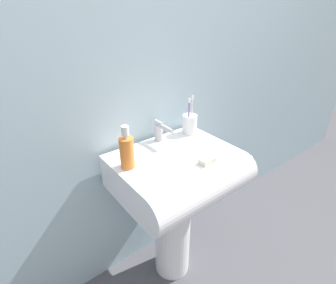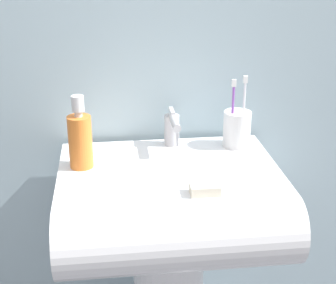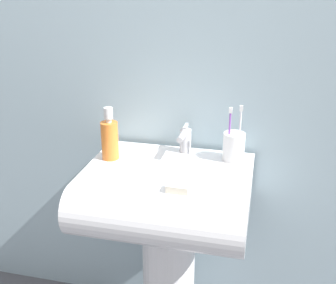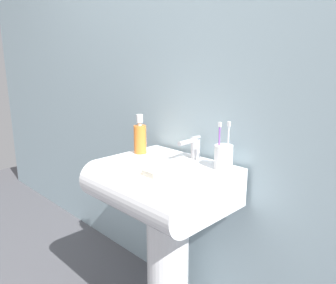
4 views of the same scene
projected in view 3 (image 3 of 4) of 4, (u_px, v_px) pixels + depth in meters
wall_back at (184, 41)px, 1.54m from camera, size 5.00×0.05×2.40m
sink_pedestal at (169, 279)px, 1.65m from camera, size 0.20×0.20×0.63m
sink_basin at (165, 198)px, 1.45m from camera, size 0.58×0.48×0.17m
faucet at (185, 139)px, 1.57m from camera, size 0.04×0.14×0.11m
toothbrush_cup at (234, 146)px, 1.51m from camera, size 0.08×0.08×0.21m
soap_bottle at (110, 138)px, 1.52m from camera, size 0.06×0.06×0.19m
bar_soap at (178, 188)px, 1.31m from camera, size 0.07×0.04×0.02m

